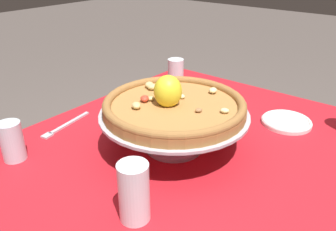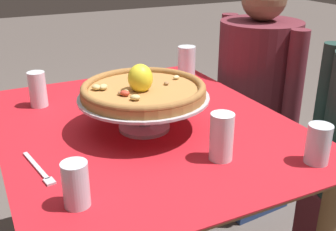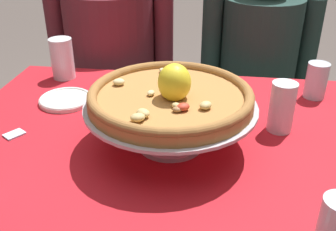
# 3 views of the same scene
# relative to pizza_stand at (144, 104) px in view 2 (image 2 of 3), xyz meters

# --- Properties ---
(dining_table) EXTENTS (1.12, 0.93, 0.73)m
(dining_table) POSITION_rel_pizza_stand_xyz_m (-0.04, 0.02, -0.20)
(dining_table) COLOR olive
(dining_table) RESTS_ON ground
(pizza_stand) EXTENTS (0.42, 0.42, 0.11)m
(pizza_stand) POSITION_rel_pizza_stand_xyz_m (0.00, 0.00, 0.00)
(pizza_stand) COLOR #B7B7C1
(pizza_stand) RESTS_ON dining_table
(pizza) EXTENTS (0.39, 0.39, 0.11)m
(pizza) POSITION_rel_pizza_stand_xyz_m (0.00, -0.00, 0.05)
(pizza) COLOR #AD753D
(pizza) RESTS_ON pizza_stand
(water_glass_back_left) EXTENTS (0.08, 0.08, 0.14)m
(water_glass_back_left) POSITION_rel_pizza_stand_xyz_m (-0.43, 0.39, -0.03)
(water_glass_back_left) COLOR white
(water_glass_back_left) RESTS_ON dining_table
(water_glass_back_right) EXTENTS (0.07, 0.07, 0.11)m
(water_glass_back_right) POSITION_rel_pizza_stand_xyz_m (0.41, 0.34, -0.04)
(water_glass_back_right) COLOR silver
(water_glass_back_right) RESTS_ON dining_table
(water_glass_side_right) EXTENTS (0.07, 0.07, 0.14)m
(water_glass_side_right) POSITION_rel_pizza_stand_xyz_m (0.28, 0.11, -0.03)
(water_glass_side_right) COLOR white
(water_glass_side_right) RESTS_ON dining_table
(water_glass_front_left) EXTENTS (0.06, 0.06, 0.13)m
(water_glass_front_left) POSITION_rel_pizza_stand_xyz_m (-0.36, -0.27, -0.03)
(water_glass_front_left) COLOR white
(water_glass_front_left) RESTS_ON dining_table
(water_glass_front_right) EXTENTS (0.06, 0.06, 0.11)m
(water_glass_front_right) POSITION_rel_pizza_stand_xyz_m (0.32, -0.30, -0.04)
(water_glass_front_right) COLOR silver
(water_glass_front_right) RESTS_ON dining_table
(side_plate) EXTENTS (0.16, 0.16, 0.02)m
(side_plate) POSITION_rel_pizza_stand_xyz_m (-0.35, 0.20, -0.08)
(side_plate) COLOR white
(side_plate) RESTS_ON dining_table
(dinner_fork) EXTENTS (0.20, 0.05, 0.01)m
(dinner_fork) POSITION_rel_pizza_stand_xyz_m (0.12, -0.36, -0.08)
(dinner_fork) COLOR #B7B7C1
(dinner_fork) RESTS_ON dining_table
(sugar_packet) EXTENTS (0.06, 0.06, 0.00)m
(sugar_packet) POSITION_rel_pizza_stand_xyz_m (-0.41, -0.01, -0.08)
(sugar_packet) COLOR silver
(sugar_packet) RESTS_ON dining_table
(diner_left) EXTENTS (0.53, 0.40, 1.16)m
(diner_left) POSITION_rel_pizza_stand_xyz_m (-0.35, 0.73, -0.24)
(diner_left) COLOR navy
(diner_left) RESTS_ON ground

